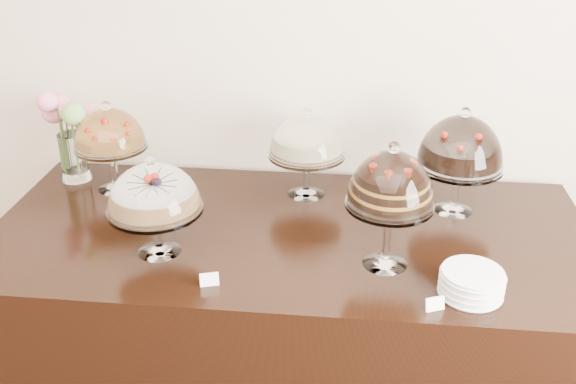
# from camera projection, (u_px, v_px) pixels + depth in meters

# --- Properties ---
(wall_back) EXTENTS (5.00, 0.04, 3.00)m
(wall_back) POSITION_uv_depth(u_px,v_px,m) (246.00, 30.00, 2.59)
(wall_back) COLOR beige
(wall_back) RESTS_ON ground
(display_counter) EXTENTS (2.20, 1.00, 0.90)m
(display_counter) POSITION_uv_depth(u_px,v_px,m) (289.00, 327.00, 2.55)
(display_counter) COLOR black
(display_counter) RESTS_ON ground
(cake_stand_sugar_sponge) EXTENTS (0.32, 0.32, 0.36)m
(cake_stand_sugar_sponge) POSITION_uv_depth(u_px,v_px,m) (154.00, 193.00, 2.12)
(cake_stand_sugar_sponge) COLOR white
(cake_stand_sugar_sponge) RESTS_ON display_counter
(cake_stand_choco_layer) EXTENTS (0.29, 0.29, 0.44)m
(cake_stand_choco_layer) POSITION_uv_depth(u_px,v_px,m) (391.00, 184.00, 2.02)
(cake_stand_choco_layer) COLOR white
(cake_stand_choco_layer) RESTS_ON display_counter
(cake_stand_cheesecake) EXTENTS (0.31, 0.31, 0.37)m
(cake_stand_cheesecake) POSITION_uv_depth(u_px,v_px,m) (307.00, 140.00, 2.51)
(cake_stand_cheesecake) COLOR white
(cake_stand_cheesecake) RESTS_ON display_counter
(cake_stand_dark_choco) EXTENTS (0.33, 0.33, 0.42)m
(cake_stand_dark_choco) POSITION_uv_depth(u_px,v_px,m) (461.00, 146.00, 2.37)
(cake_stand_dark_choco) COLOR white
(cake_stand_dark_choco) RESTS_ON display_counter
(cake_stand_fruit_tart) EXTENTS (0.29, 0.29, 0.38)m
(cake_stand_fruit_tart) POSITION_uv_depth(u_px,v_px,m) (109.00, 133.00, 2.55)
(cake_stand_fruit_tart) COLOR white
(cake_stand_fruit_tart) RESTS_ON display_counter
(flower_vase) EXTENTS (0.23, 0.27, 0.40)m
(flower_vase) POSITION_uv_depth(u_px,v_px,m) (70.00, 129.00, 2.64)
(flower_vase) COLOR white
(flower_vase) RESTS_ON display_counter
(plate_stack) EXTENTS (0.19, 0.19, 0.08)m
(plate_stack) POSITION_uv_depth(u_px,v_px,m) (472.00, 283.00, 1.97)
(plate_stack) COLOR white
(plate_stack) RESTS_ON display_counter
(price_card_left) EXTENTS (0.06, 0.03, 0.04)m
(price_card_left) POSITION_uv_depth(u_px,v_px,m) (209.00, 279.00, 2.03)
(price_card_left) COLOR white
(price_card_left) RESTS_ON display_counter
(price_card_right) EXTENTS (0.06, 0.04, 0.04)m
(price_card_right) POSITION_uv_depth(u_px,v_px,m) (435.00, 304.00, 1.91)
(price_card_right) COLOR white
(price_card_right) RESTS_ON display_counter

